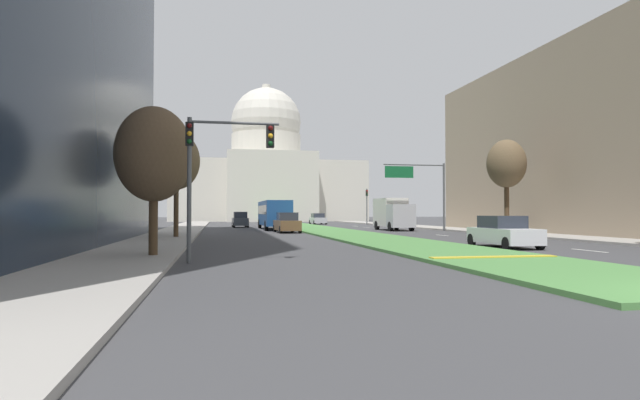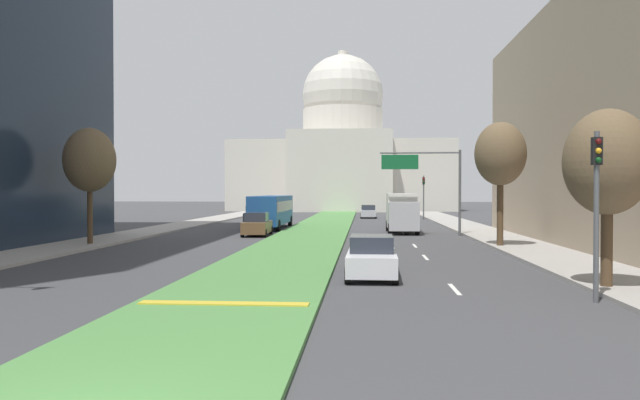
{
  "view_description": "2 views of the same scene",
  "coord_description": "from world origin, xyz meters",
  "px_view_note": "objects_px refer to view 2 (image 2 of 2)",
  "views": [
    {
      "loc": [
        -10.02,
        -8.45,
        1.82
      ],
      "look_at": [
        0.46,
        45.62,
        3.08
      ],
      "focal_mm": 29.47,
      "sensor_mm": 36.0,
      "label": 1
    },
    {
      "loc": [
        4.03,
        -7.58,
        3.39
      ],
      "look_at": [
        0.66,
        38.09,
        2.7
      ],
      "focal_mm": 33.83,
      "sensor_mm": 36.0,
      "label": 2
    }
  ],
  "objects_px": {
    "traffic_light_far_right": "(424,192)",
    "sedan_far_horizon": "(368,212)",
    "street_tree_right_mid": "(500,155)",
    "sedan_lead_stopped": "(372,258)",
    "city_bus": "(272,209)",
    "overhead_guide_sign": "(429,174)",
    "traffic_light_near_right": "(597,194)",
    "street_tree_right_near": "(607,163)",
    "box_truck_delivery": "(402,212)",
    "capitol_building": "(343,156)",
    "sedan_midblock": "(257,225)",
    "sedan_distant": "(255,215)",
    "street_tree_left_mid": "(90,160)"
  },
  "relations": [
    {
      "from": "sedan_distant",
      "to": "box_truck_delivery",
      "type": "xyz_separation_m",
      "value": [
        14.51,
        -13.61,
        0.82
      ]
    },
    {
      "from": "capitol_building",
      "to": "box_truck_delivery",
      "type": "relative_size",
      "value": 6.04
    },
    {
      "from": "capitol_building",
      "to": "street_tree_right_near",
      "type": "xyz_separation_m",
      "value": [
        12.27,
        -89.76,
        -5.42
      ]
    },
    {
      "from": "sedan_far_horizon",
      "to": "sedan_midblock",
      "type": "bearing_deg",
      "value": -105.67
    },
    {
      "from": "capitol_building",
      "to": "street_tree_right_near",
      "type": "bearing_deg",
      "value": -82.22
    },
    {
      "from": "overhead_guide_sign",
      "to": "city_bus",
      "type": "relative_size",
      "value": 0.59
    },
    {
      "from": "street_tree_right_near",
      "to": "city_bus",
      "type": "height_order",
      "value": "street_tree_right_near"
    },
    {
      "from": "street_tree_left_mid",
      "to": "city_bus",
      "type": "xyz_separation_m",
      "value": [
        8.52,
        17.83,
        -3.5
      ]
    },
    {
      "from": "traffic_light_near_right",
      "to": "street_tree_right_near",
      "type": "xyz_separation_m",
      "value": [
        1.22,
        2.35,
        1.02
      ]
    },
    {
      "from": "traffic_light_far_right",
      "to": "sedan_far_horizon",
      "type": "xyz_separation_m",
      "value": [
        -6.54,
        3.53,
        -2.54
      ]
    },
    {
      "from": "street_tree_left_mid",
      "to": "box_truck_delivery",
      "type": "distance_m",
      "value": 24.08
    },
    {
      "from": "city_bus",
      "to": "sedan_lead_stopped",
      "type": "bearing_deg",
      "value": -73.94
    },
    {
      "from": "capitol_building",
      "to": "box_truck_delivery",
      "type": "distance_m",
      "value": 62.81
    },
    {
      "from": "overhead_guide_sign",
      "to": "sedan_distant",
      "type": "relative_size",
      "value": 1.42
    },
    {
      "from": "sedan_far_horizon",
      "to": "overhead_guide_sign",
      "type": "bearing_deg",
      "value": -81.48
    },
    {
      "from": "street_tree_right_mid",
      "to": "sedan_far_horizon",
      "type": "bearing_deg",
      "value": 100.98
    },
    {
      "from": "traffic_light_near_right",
      "to": "street_tree_right_near",
      "type": "bearing_deg",
      "value": 62.57
    },
    {
      "from": "street_tree_right_mid",
      "to": "sedan_lead_stopped",
      "type": "xyz_separation_m",
      "value": [
        -7.78,
        -12.82,
        -4.78
      ]
    },
    {
      "from": "sedan_midblock",
      "to": "sedan_distant",
      "type": "relative_size",
      "value": 1.01
    },
    {
      "from": "capitol_building",
      "to": "sedan_far_horizon",
      "type": "height_order",
      "value": "capitol_building"
    },
    {
      "from": "capitol_building",
      "to": "street_tree_right_mid",
      "type": "distance_m",
      "value": 75.44
    },
    {
      "from": "capitol_building",
      "to": "city_bus",
      "type": "bearing_deg",
      "value": -94.32
    },
    {
      "from": "sedan_lead_stopped",
      "to": "city_bus",
      "type": "distance_m",
      "value": 31.23
    },
    {
      "from": "street_tree_right_near",
      "to": "overhead_guide_sign",
      "type": "bearing_deg",
      "value": 97.58
    },
    {
      "from": "street_tree_right_mid",
      "to": "traffic_light_far_right",
      "type": "bearing_deg",
      "value": 91.7
    },
    {
      "from": "sedan_far_horizon",
      "to": "sedan_lead_stopped",
      "type": "bearing_deg",
      "value": -90.21
    },
    {
      "from": "traffic_light_near_right",
      "to": "box_truck_delivery",
      "type": "xyz_separation_m",
      "value": [
        -4.0,
        30.22,
        -1.64
      ]
    },
    {
      "from": "sedan_lead_stopped",
      "to": "sedan_distant",
      "type": "height_order",
      "value": "sedan_distant"
    },
    {
      "from": "overhead_guide_sign",
      "to": "street_tree_right_mid",
      "type": "bearing_deg",
      "value": -71.83
    },
    {
      "from": "overhead_guide_sign",
      "to": "street_tree_right_mid",
      "type": "height_order",
      "value": "street_tree_right_mid"
    },
    {
      "from": "street_tree_left_mid",
      "to": "sedan_far_horizon",
      "type": "xyz_separation_m",
      "value": [
        17.35,
        39.8,
        -4.5
      ]
    },
    {
      "from": "overhead_guide_sign",
      "to": "street_tree_left_mid",
      "type": "distance_m",
      "value": 24.1
    },
    {
      "from": "capitol_building",
      "to": "traffic_light_far_right",
      "type": "height_order",
      "value": "capitol_building"
    },
    {
      "from": "street_tree_right_near",
      "to": "box_truck_delivery",
      "type": "relative_size",
      "value": 0.97
    },
    {
      "from": "traffic_light_far_right",
      "to": "sedan_lead_stopped",
      "type": "bearing_deg",
      "value": -97.9
    },
    {
      "from": "sedan_lead_stopped",
      "to": "sedan_midblock",
      "type": "distance_m",
      "value": 22.96
    },
    {
      "from": "overhead_guide_sign",
      "to": "capitol_building",
      "type": "bearing_deg",
      "value": 97.86
    },
    {
      "from": "traffic_light_near_right",
      "to": "city_bus",
      "type": "bearing_deg",
      "value": 113.73
    },
    {
      "from": "traffic_light_far_right",
      "to": "sedan_distant",
      "type": "xyz_separation_m",
      "value": [
        -18.51,
        -9.57,
        -2.46
      ]
    },
    {
      "from": "traffic_light_near_right",
      "to": "street_tree_right_near",
      "type": "distance_m",
      "value": 2.84
    },
    {
      "from": "city_bus",
      "to": "street_tree_right_mid",
      "type": "bearing_deg",
      "value": -46.29
    },
    {
      "from": "street_tree_right_near",
      "to": "sedan_far_horizon",
      "type": "height_order",
      "value": "street_tree_right_near"
    },
    {
      "from": "street_tree_right_near",
      "to": "street_tree_right_mid",
      "type": "distance_m",
      "value": 15.47
    },
    {
      "from": "traffic_light_far_right",
      "to": "sedan_far_horizon",
      "type": "bearing_deg",
      "value": 151.66
    },
    {
      "from": "sedan_midblock",
      "to": "street_tree_left_mid",
      "type": "bearing_deg",
      "value": -133.6
    },
    {
      "from": "sedan_distant",
      "to": "city_bus",
      "type": "distance_m",
      "value": 9.47
    },
    {
      "from": "street_tree_left_mid",
      "to": "traffic_light_near_right",
      "type": "bearing_deg",
      "value": -35.64
    },
    {
      "from": "traffic_light_near_right",
      "to": "street_tree_right_near",
      "type": "height_order",
      "value": "street_tree_right_near"
    },
    {
      "from": "traffic_light_far_right",
      "to": "city_bus",
      "type": "relative_size",
      "value": 0.47
    },
    {
      "from": "overhead_guide_sign",
      "to": "street_tree_left_mid",
      "type": "bearing_deg",
      "value": -154.6
    }
  ]
}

